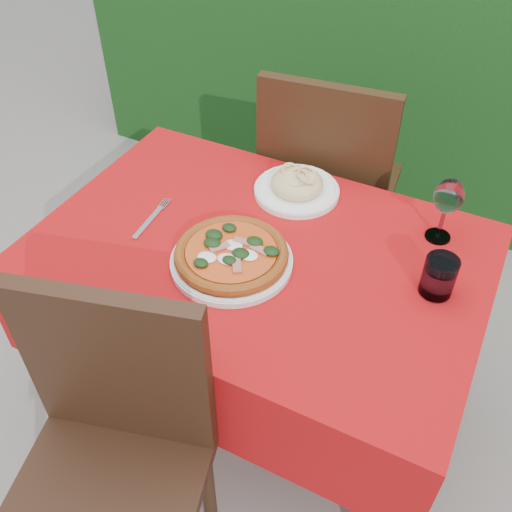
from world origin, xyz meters
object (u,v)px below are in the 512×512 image
at_px(chair_near, 111,451).
at_px(wine_glass, 448,199).
at_px(chair_far, 328,182).
at_px(pasta_plate, 297,186).
at_px(fork, 148,222).
at_px(pizza_plate, 231,256).
at_px(water_glass, 438,278).

xyz_separation_m(chair_near, wine_glass, (0.51, 0.90, 0.32)).
xyz_separation_m(chair_far, pasta_plate, (0.01, -0.32, 0.19)).
bearing_deg(chair_near, fork, 99.68).
bearing_deg(chair_far, chair_near, 81.12).
height_order(chair_far, pasta_plate, chair_far).
xyz_separation_m(chair_far, fork, (-0.32, -0.65, 0.16)).
xyz_separation_m(pizza_plate, pasta_plate, (0.03, 0.37, -0.00)).
relative_size(pizza_plate, wine_glass, 1.93).
relative_size(pizza_plate, pasta_plate, 1.43).
bearing_deg(chair_far, water_glass, 126.36).
bearing_deg(fork, chair_near, -69.89).
bearing_deg(pasta_plate, chair_near, -94.22).
bearing_deg(chair_near, wine_glass, 45.01).
bearing_deg(pizza_plate, pasta_plate, 85.90).
height_order(pizza_plate, wine_glass, wine_glass).
distance_m(chair_far, pizza_plate, 0.72).
height_order(wine_glass, fork, wine_glass).
height_order(chair_far, wine_glass, chair_far).
distance_m(chair_near, chair_far, 1.23).
height_order(chair_near, chair_far, chair_far).
relative_size(chair_far, fork, 4.72).
height_order(chair_far, pizza_plate, chair_far).
xyz_separation_m(pasta_plate, fork, (-0.33, -0.33, -0.02)).
relative_size(chair_far, pasta_plate, 3.83).
bearing_deg(chair_near, pasta_plate, 70.64).
bearing_deg(water_glass, pizza_plate, -164.29).
xyz_separation_m(pizza_plate, fork, (-0.30, 0.04, -0.03)).
distance_m(chair_near, wine_glass, 1.08).
distance_m(chair_far, pasta_plate, 0.37).
relative_size(pasta_plate, wine_glass, 1.35).
relative_size(chair_near, wine_glass, 5.00).
relative_size(pizza_plate, fork, 1.76).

